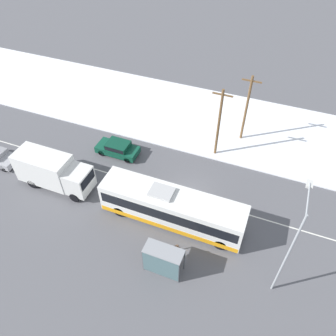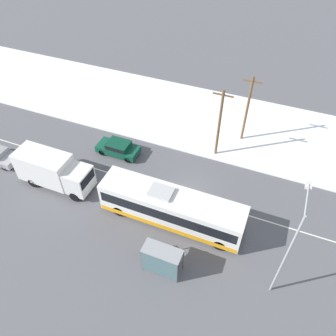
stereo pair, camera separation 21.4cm
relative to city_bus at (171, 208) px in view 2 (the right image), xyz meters
name	(u,v)px [view 2 (the right image)]	position (x,y,z in m)	size (l,w,h in m)	color
ground_plane	(187,197)	(0.39, 2.76, -1.53)	(120.00, 120.00, 0.00)	#56565B
snow_lot	(222,123)	(0.39, 14.06, -1.47)	(80.00, 11.92, 0.12)	white
lane_marking_center	(187,197)	(0.39, 2.76, -1.53)	(60.00, 0.12, 0.00)	silver
city_bus	(171,208)	(0.00, 0.00, 0.00)	(11.40, 2.57, 3.13)	white
box_truck	(53,170)	(-10.90, -0.17, 0.22)	(6.72, 2.30, 3.20)	silver
sedan_car	(118,148)	(-7.73, 5.49, -0.77)	(4.11, 1.80, 1.37)	#0F4733
pedestrian_at_stop	(176,251)	(1.62, -3.22, -0.40)	(0.66, 0.29, 1.84)	#23232D
bus_shelter	(161,260)	(1.04, -4.53, 0.14)	(2.71, 1.20, 2.40)	gray
streetlamp	(291,241)	(8.42, -2.36, 3.60)	(0.36, 2.89, 8.17)	#9EA3A8
utility_pole_roadside	(219,123)	(1.07, 8.99, 2.23)	(1.80, 0.24, 7.16)	brown
utility_pole_snowlot	(247,109)	(2.89, 12.22, 2.21)	(1.80, 0.24, 7.12)	brown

